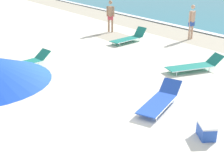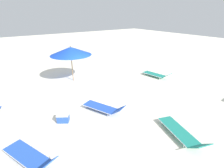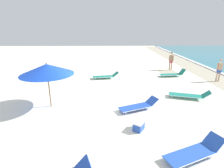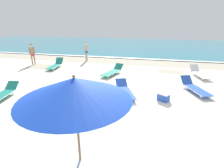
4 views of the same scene
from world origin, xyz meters
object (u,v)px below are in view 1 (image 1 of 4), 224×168
at_px(sun_lounger_near_water_right, 195,65).
at_px(cooler_box, 206,131).
at_px(beachgoer_wading_adult, 110,14).
at_px(sun_lounger_mid_beach_solo, 160,100).
at_px(sun_lounger_near_water_left, 129,38).
at_px(sun_lounger_beside_umbrella, 26,62).
at_px(beachgoer_shoreline_child, 192,20).

distance_m(sun_lounger_near_water_right, cooler_box, 4.78).
bearing_deg(sun_lounger_near_water_right, beachgoer_wading_adult, -173.18).
relative_size(sun_lounger_near_water_right, sun_lounger_mid_beach_solo, 1.07).
relative_size(sun_lounger_near_water_left, sun_lounger_near_water_right, 0.93).
bearing_deg(sun_lounger_near_water_left, sun_lounger_beside_umbrella, -90.82).
bearing_deg(sun_lounger_mid_beach_solo, beachgoer_shoreline_child, 101.40).
distance_m(sun_lounger_beside_umbrella, sun_lounger_near_water_left, 5.72).
bearing_deg(beachgoer_wading_adult, sun_lounger_beside_umbrella, 70.47).
height_order(sun_lounger_mid_beach_solo, cooler_box, sun_lounger_mid_beach_solo).
bearing_deg(beachgoer_shoreline_child, sun_lounger_near_water_right, 42.81).
height_order(sun_lounger_near_water_right, beachgoer_shoreline_child, beachgoer_shoreline_child).
xyz_separation_m(sun_lounger_near_water_right, cooler_box, (3.23, -3.53, -0.02)).
distance_m(sun_lounger_near_water_right, beachgoer_wading_adult, 7.27).
xyz_separation_m(sun_lounger_near_water_right, beachgoer_shoreline_child, (-3.29, 3.67, 0.79)).
bearing_deg(beachgoer_wading_adult, cooler_box, 110.86).
distance_m(sun_lounger_near_water_left, sun_lounger_mid_beach_solo, 7.29).
height_order(sun_lounger_beside_umbrella, sun_lounger_mid_beach_solo, sun_lounger_beside_umbrella).
bearing_deg(beachgoer_shoreline_child, sun_lounger_near_water_left, -25.29).
xyz_separation_m(sun_lounger_beside_umbrella, sun_lounger_mid_beach_solo, (5.62, 1.75, -0.00)).
relative_size(sun_lounger_near_water_right, beachgoer_wading_adult, 1.31).
distance_m(sun_lounger_near_water_right, sun_lounger_mid_beach_solo, 3.51).
distance_m(sun_lounger_near_water_left, beachgoer_wading_adult, 2.55).
bearing_deg(sun_lounger_near_water_left, sun_lounger_mid_beach_solo, -38.72).
bearing_deg(beachgoer_shoreline_child, beachgoer_wading_adult, -57.25).
relative_size(sun_lounger_near_water_left, beachgoer_wading_adult, 1.21).
bearing_deg(beachgoer_wading_adult, sun_lounger_mid_beach_solo, 107.82).
xyz_separation_m(sun_lounger_beside_umbrella, beachgoer_shoreline_child, (0.95, 8.65, 0.79)).
bearing_deg(sun_lounger_near_water_right, beachgoer_shoreline_child, 149.13).
bearing_deg(beachgoer_shoreline_child, sun_lounger_mid_beach_solo, 35.02).
bearing_deg(cooler_box, sun_lounger_near_water_left, 5.07).
height_order(sun_lounger_beside_umbrella, sun_lounger_near_water_right, sun_lounger_near_water_right).
bearing_deg(sun_lounger_mid_beach_solo, beachgoer_wading_adult, 129.18).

